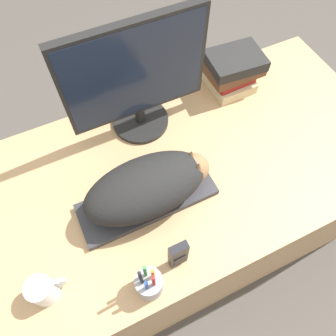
{
  "coord_description": "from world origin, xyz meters",
  "views": [
    {
      "loc": [
        -0.33,
        -0.11,
        1.73
      ],
      "look_at": [
        -0.1,
        0.37,
        0.81
      ],
      "focal_mm": 35.0,
      "sensor_mm": 36.0,
      "label": 1
    }
  ],
  "objects_px": {
    "coffee_mug": "(44,290)",
    "book_stack": "(232,70)",
    "cat": "(149,186)",
    "monitor": "(136,78)",
    "keyboard": "(147,199)",
    "phone": "(178,255)",
    "pen_cup": "(149,284)"
  },
  "relations": [
    {
      "from": "pen_cup",
      "to": "book_stack",
      "type": "height_order",
      "value": "pen_cup"
    },
    {
      "from": "coffee_mug",
      "to": "phone",
      "type": "distance_m",
      "value": 0.38
    },
    {
      "from": "pen_cup",
      "to": "phone",
      "type": "relative_size",
      "value": 1.36
    },
    {
      "from": "keyboard",
      "to": "coffee_mug",
      "type": "height_order",
      "value": "coffee_mug"
    },
    {
      "from": "pen_cup",
      "to": "book_stack",
      "type": "relative_size",
      "value": 0.85
    },
    {
      "from": "monitor",
      "to": "book_stack",
      "type": "relative_size",
      "value": 2.21
    },
    {
      "from": "cat",
      "to": "book_stack",
      "type": "xyz_separation_m",
      "value": [
        0.49,
        0.33,
        -0.02
      ]
    },
    {
      "from": "coffee_mug",
      "to": "monitor",
      "type": "bearing_deg",
      "value": 43.28
    },
    {
      "from": "cat",
      "to": "pen_cup",
      "type": "distance_m",
      "value": 0.28
    },
    {
      "from": "keyboard",
      "to": "monitor",
      "type": "relative_size",
      "value": 0.92
    },
    {
      "from": "coffee_mug",
      "to": "phone",
      "type": "height_order",
      "value": "phone"
    },
    {
      "from": "coffee_mug",
      "to": "book_stack",
      "type": "bearing_deg",
      "value": 28.18
    },
    {
      "from": "keyboard",
      "to": "coffee_mug",
      "type": "xyz_separation_m",
      "value": [
        -0.37,
        -0.14,
        0.03
      ]
    },
    {
      "from": "book_stack",
      "to": "keyboard",
      "type": "bearing_deg",
      "value": -147.09
    },
    {
      "from": "keyboard",
      "to": "phone",
      "type": "distance_m",
      "value": 0.22
    },
    {
      "from": "monitor",
      "to": "phone",
      "type": "bearing_deg",
      "value": -101.45
    },
    {
      "from": "cat",
      "to": "monitor",
      "type": "xyz_separation_m",
      "value": [
        0.1,
        0.31,
        0.13
      ]
    },
    {
      "from": "cat",
      "to": "monitor",
      "type": "height_order",
      "value": "monitor"
    },
    {
      "from": "book_stack",
      "to": "cat",
      "type": "bearing_deg",
      "value": -146.44
    },
    {
      "from": "coffee_mug",
      "to": "book_stack",
      "type": "xyz_separation_m",
      "value": [
        0.87,
        0.47,
        0.03
      ]
    },
    {
      "from": "monitor",
      "to": "coffee_mug",
      "type": "bearing_deg",
      "value": -136.72
    },
    {
      "from": "keyboard",
      "to": "monitor",
      "type": "xyz_separation_m",
      "value": [
        0.11,
        0.31,
        0.22
      ]
    },
    {
      "from": "keyboard",
      "to": "cat",
      "type": "xyz_separation_m",
      "value": [
        0.01,
        0.0,
        0.09
      ]
    },
    {
      "from": "cat",
      "to": "book_stack",
      "type": "height_order",
      "value": "cat"
    },
    {
      "from": "phone",
      "to": "monitor",
      "type": "bearing_deg",
      "value": 78.55
    },
    {
      "from": "pen_cup",
      "to": "phone",
      "type": "xyz_separation_m",
      "value": [
        0.1,
        0.03,
        0.02
      ]
    },
    {
      "from": "monitor",
      "to": "coffee_mug",
      "type": "height_order",
      "value": "monitor"
    },
    {
      "from": "coffee_mug",
      "to": "cat",
      "type": "bearing_deg",
      "value": 20.28
    },
    {
      "from": "phone",
      "to": "keyboard",
      "type": "bearing_deg",
      "value": 90.6
    },
    {
      "from": "cat",
      "to": "coffee_mug",
      "type": "bearing_deg",
      "value": -159.72
    },
    {
      "from": "keyboard",
      "to": "pen_cup",
      "type": "xyz_separation_m",
      "value": [
        -0.1,
        -0.25,
        0.04
      ]
    },
    {
      "from": "pen_cup",
      "to": "book_stack",
      "type": "xyz_separation_m",
      "value": [
        0.61,
        0.58,
        0.03
      ]
    }
  ]
}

